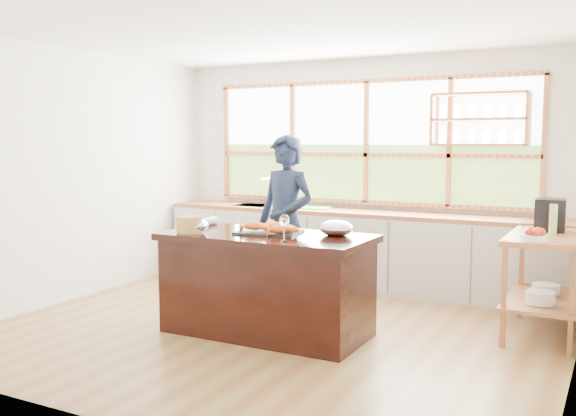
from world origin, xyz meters
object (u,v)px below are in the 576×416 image
Objects in this scene: wicker_basket at (189,224)px; cook at (286,223)px; espresso_machine at (550,215)px; island at (267,284)px.

cook is at bearing 68.32° from wicker_basket.
cook is at bearing -169.73° from espresso_machine.
espresso_machine is at bearing 32.08° from island.
island is 1.04× the size of cook.
island is 0.87m from wicker_basket.
cook reaches higher than wicker_basket.
cook is at bearing 106.47° from island.
cook is 2.50m from espresso_machine.
espresso_machine is (2.43, 0.57, 0.16)m from cook.
island is 6.25× the size of espresso_machine.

